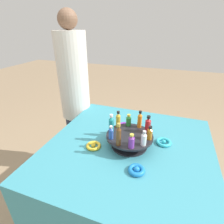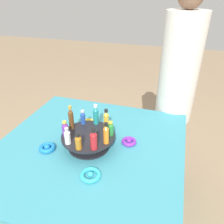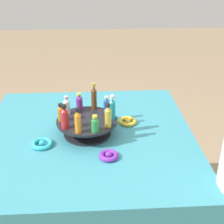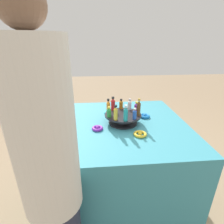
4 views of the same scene
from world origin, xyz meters
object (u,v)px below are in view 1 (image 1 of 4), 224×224
bottle_red (148,125)px  ribbon_bow_teal (164,142)px  bottle_orange (140,120)px  ribbon_bow_blue (137,170)px  person_figure (76,102)px  bottle_purple (131,141)px  bottle_clear (144,139)px  bottle_gold (118,120)px  bottle_brown (119,135)px  display_stand (129,139)px  ribbon_bow_purple (124,125)px  bottle_teal (111,124)px  bottle_amber (150,133)px  bottle_green (129,120)px  ribbon_bow_gold (94,146)px  bottle_blue (111,133)px

bottle_red → ribbon_bow_teal: bottle_red is taller
bottle_orange → bottle_red: bearing=54.4°
ribbon_bow_blue → person_figure: 1.00m
bottle_purple → bottle_clear: 0.08m
person_figure → bottle_gold: bearing=0.3°
bottle_brown → person_figure: (-0.56, -0.62, -0.11)m
bottle_red → bottle_orange: 0.08m
display_stand → ribbon_bow_blue: size_ratio=3.27×
bottle_orange → bottle_clear: 0.20m
display_stand → ribbon_bow_blue: display_stand is taller
ribbon_bow_teal → bottle_brown: bearing=-49.4°
display_stand → ribbon_bow_purple: display_stand is taller
bottle_teal → ribbon_bow_blue: bottle_teal is taller
bottle_brown → bottle_amber: size_ratio=1.60×
bottle_clear → ribbon_bow_blue: bearing=-1.9°
bottle_green → ribbon_bow_gold: (0.22, -0.18, -0.11)m
display_stand → ribbon_bow_purple: size_ratio=3.45×
bottle_red → ribbon_bow_teal: size_ratio=1.18×
bottle_green → bottle_brown: size_ratio=0.59×
bottle_green → bottle_clear: bearing=36.4°
ribbon_bow_blue → ribbon_bow_purple: size_ratio=1.06×
ribbon_bow_teal → bottle_gold: bearing=-85.6°
bottle_teal → bottle_amber: 0.25m
bottle_orange → ribbon_bow_gold: bottle_orange is taller
bottle_teal → ribbon_bow_purple: bearing=172.5°
bottle_orange → bottle_gold: 0.15m
ribbon_bow_blue → person_figure: bearing=-131.0°
ribbon_bow_gold → bottle_red: bearing=118.5°
bottle_red → bottle_teal: (0.08, -0.23, 0.00)m
bottle_green → ribbon_bow_purple: bearing=-149.0°
person_figure → bottle_clear: bearing=-0.2°
bottle_gold → bottle_purple: bottle_gold is taller
bottle_clear → bottle_blue: bearing=-89.6°
bottle_purple → ribbon_bow_gold: (-0.02, -0.26, -0.11)m
display_stand → bottle_clear: bearing=54.4°
bottle_amber → ribbon_bow_gold: bearing=-73.9°
bottle_gold → ribbon_bow_purple: bottle_gold is taller
bottle_blue → ribbon_bow_blue: bottle_blue is taller
bottle_red → bottle_green: size_ratio=1.42×
bottle_blue → bottle_red: bearing=126.4°
bottle_amber → bottle_red: bearing=-161.6°
bottle_teal → bottle_clear: (0.07, 0.23, -0.01)m
bottle_blue → ribbon_bow_purple: bearing=179.3°
bottle_orange → ribbon_bow_gold: bearing=-49.4°
bottle_green → ribbon_bow_blue: bearing=22.3°
bottle_amber → ribbon_bow_teal: bottle_amber is taller
bottle_purple → ribbon_bow_gold: size_ratio=0.93×
ribbon_bow_purple → person_figure: person_figure is taller
bottle_amber → ribbon_bow_purple: bottle_amber is taller
bottle_green → bottle_teal: 0.15m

